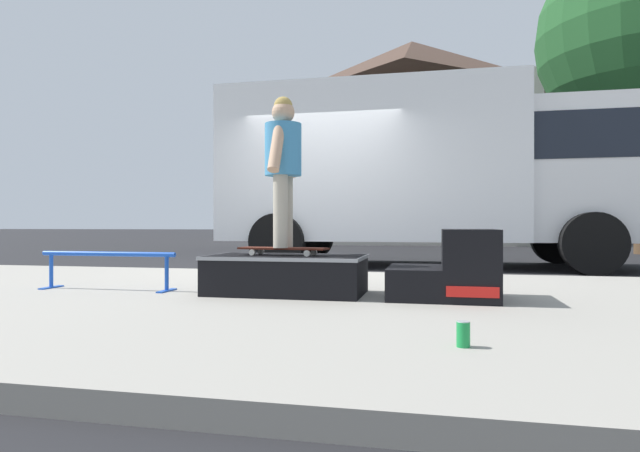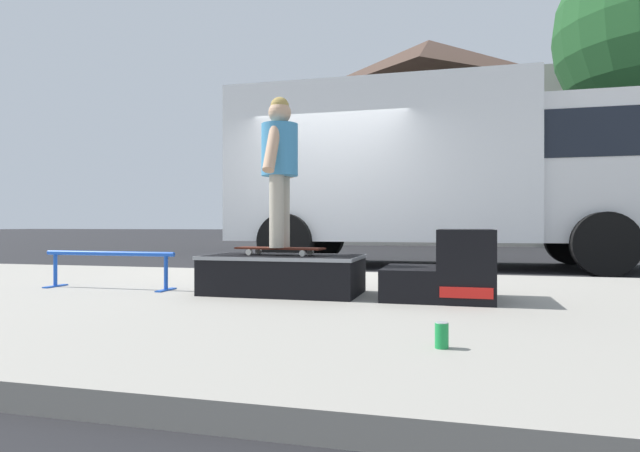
{
  "view_description": "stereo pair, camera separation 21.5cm",
  "coord_description": "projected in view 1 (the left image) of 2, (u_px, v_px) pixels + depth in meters",
  "views": [
    {
      "loc": [
        1.76,
        -7.2,
        0.72
      ],
      "look_at": [
        0.62,
        -1.97,
        0.7
      ],
      "focal_mm": 29.88,
      "sensor_mm": 36.0,
      "label": 1
    },
    {
      "loc": [
        1.97,
        -7.16,
        0.72
      ],
      "look_at": [
        0.62,
        -1.97,
        0.7
      ],
      "focal_mm": 29.88,
      "sensor_mm": 36.0,
      "label": 2
    }
  ],
  "objects": [
    {
      "name": "skater_kid",
      "position": [
        283.0,
        159.0,
        4.59
      ],
      "size": [
        0.32,
        0.67,
        1.3
      ],
      "color": "#B7AD99",
      "rests_on": "skateboard"
    },
    {
      "name": "soda_can",
      "position": [
        463.0,
        334.0,
        2.6
      ],
      "size": [
        0.07,
        0.07,
        0.13
      ],
      "color": "#198C3F",
      "rests_on": "sidewalk_slab"
    },
    {
      "name": "sidewalk_slab",
      "position": [
        222.0,
        303.0,
        4.48
      ],
      "size": [
        50.0,
        5.0,
        0.12
      ],
      "primitive_type": "cube",
      "color": "gray",
      "rests_on": "ground"
    },
    {
      "name": "box_truck",
      "position": [
        428.0,
        168.0,
        9.21
      ],
      "size": [
        6.91,
        2.63,
        3.05
      ],
      "color": "white",
      "rests_on": "ground"
    },
    {
      "name": "skateboard",
      "position": [
        283.0,
        249.0,
        4.59
      ],
      "size": [
        0.8,
        0.27,
        0.07
      ],
      "color": "#4C1E14",
      "rests_on": "skate_box"
    },
    {
      "name": "grind_rail",
      "position": [
        107.0,
        261.0,
        4.89
      ],
      "size": [
        1.35,
        0.28,
        0.35
      ],
      "color": "blue",
      "rests_on": "sidewalk_slab"
    },
    {
      "name": "ground_plane",
      "position": [
        306.0,
        276.0,
        7.42
      ],
      "size": [
        140.0,
        140.0,
        0.0
      ],
      "primitive_type": "plane",
      "color": "black"
    },
    {
      "name": "kicker_ramp",
      "position": [
        452.0,
        270.0,
        4.3
      ],
      "size": [
        0.86,
        0.73,
        0.56
      ],
      "color": "black",
      "rests_on": "sidewalk_slab"
    },
    {
      "name": "skate_box",
      "position": [
        287.0,
        273.0,
        4.6
      ],
      "size": [
        1.35,
        0.73,
        0.33
      ],
      "color": "black",
      "rests_on": "sidewalk_slab"
    },
    {
      "name": "house_behind",
      "position": [
        412.0,
        140.0,
        22.18
      ],
      "size": [
        9.54,
        8.23,
        8.4
      ],
      "color": "beige",
      "rests_on": "ground"
    }
  ]
}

